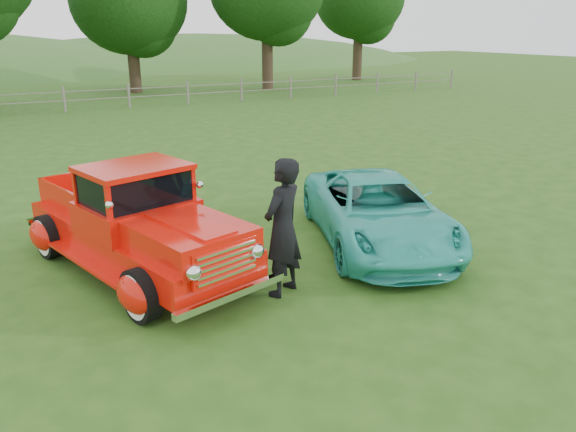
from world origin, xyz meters
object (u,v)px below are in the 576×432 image
teal_sedan (378,211)px  man (283,228)px  tree_near_east (129,1)px  red_pickup (137,224)px

teal_sedan → man: 2.67m
tree_near_east → teal_sedan: tree_near_east is taller
man → red_pickup: bearing=-77.4°
tree_near_east → red_pickup: tree_near_east is taller
red_pickup → teal_sedan: red_pickup is taller
tree_near_east → teal_sedan: (-2.21, -27.58, -4.63)m
tree_near_east → red_pickup: 27.85m
tree_near_east → red_pickup: (-6.36, -26.75, -4.45)m
tree_near_east → teal_sedan: 28.05m
tree_near_east → man: 29.25m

